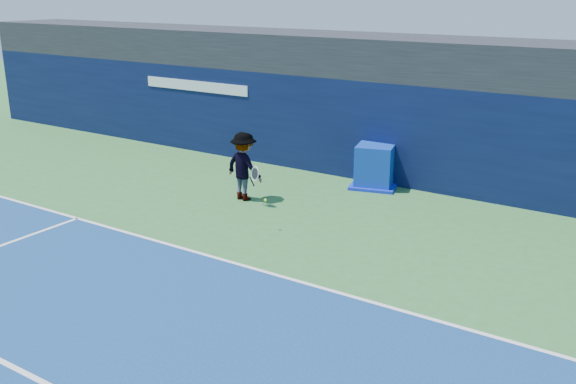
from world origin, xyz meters
The scene contains 8 objects.
ground centered at (0.00, 0.00, 0.00)m, with size 80.00×80.00×0.00m, color #326F33.
baseline centered at (0.00, 3.00, 0.01)m, with size 24.00×0.10×0.01m, color white.
service_line centered at (0.00, -2.00, 0.01)m, with size 24.00×0.10×0.01m, color white.
stadium_band centered at (0.00, 11.50, 3.60)m, with size 36.00×3.00×1.20m, color black.
back_wall_assembly centered at (0.00, 10.50, 1.50)m, with size 36.00×1.03×3.00m.
equipment_cart centered at (0.10, 9.67, 0.57)m, with size 1.60×1.60×1.25m.
tennis_player centered at (-2.38, 6.60, 0.95)m, with size 1.42×0.88×1.89m.
tennis_ball centered at (-0.53, 4.98, 0.77)m, with size 0.07×0.07×0.07m.
Camera 1 is at (7.89, -6.88, 5.64)m, focal length 40.00 mm.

